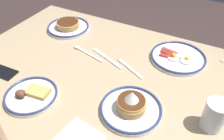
{
  "coord_description": "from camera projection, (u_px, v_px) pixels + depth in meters",
  "views": [
    {
      "loc": [
        -0.43,
        0.69,
        1.45
      ],
      "look_at": [
        -0.05,
        -0.03,
        0.77
      ],
      "focal_mm": 36.8,
      "sensor_mm": 36.0,
      "label": 1
    }
  ],
  "objects": [
    {
      "name": "cell_phone",
      "position": [
        2.0,
        72.0,
        1.09
      ],
      "size": [
        0.15,
        0.08,
        0.01
      ],
      "primitive_type": "cube",
      "rotation": [
        0.0,
        0.0,
        0.05
      ],
      "color": "black",
      "rests_on": "dining_table"
    },
    {
      "name": "fork_near",
      "position": [
        130.0,
        68.0,
        1.12
      ],
      "size": [
        0.17,
        0.1,
        0.01
      ],
      "color": "silver",
      "rests_on": "dining_table"
    },
    {
      "name": "dining_table",
      "position": [
        101.0,
        92.0,
        1.15
      ],
      "size": [
        1.41,
        1.0,
        0.74
      ],
      "color": "tan",
      "rests_on": "ground_plane"
    },
    {
      "name": "plate_near_main",
      "position": [
        68.0,
        26.0,
        1.4
      ],
      "size": [
        0.25,
        0.25,
        0.05
      ],
      "color": "silver",
      "rests_on": "dining_table"
    },
    {
      "name": "drinking_glass",
      "position": [
        214.0,
        117.0,
        0.82
      ],
      "size": [
        0.08,
        0.08,
        0.12
      ],
      "color": "silver",
      "rests_on": "dining_table"
    },
    {
      "name": "tea_spoon",
      "position": [
        84.0,
        51.0,
        1.22
      ],
      "size": [
        0.2,
        0.06,
        0.01
      ],
      "color": "silver",
      "rests_on": "dining_table"
    },
    {
      "name": "plate_far_side",
      "position": [
        31.0,
        95.0,
        0.96
      ],
      "size": [
        0.22,
        0.22,
        0.05
      ],
      "color": "silver",
      "rests_on": "dining_table"
    },
    {
      "name": "paper_napkin",
      "position": [
        78.0,
        140.0,
        0.81
      ],
      "size": [
        0.17,
        0.16,
        0.0
      ],
      "primitive_type": "cube",
      "rotation": [
        0.0,
        0.0,
        -0.15
      ],
      "color": "white",
      "rests_on": "dining_table"
    },
    {
      "name": "butter_knife",
      "position": [
        107.0,
        58.0,
        1.18
      ],
      "size": [
        0.21,
        0.1,
        0.01
      ],
      "color": "silver",
      "rests_on": "dining_table"
    },
    {
      "name": "plate_far_companion",
      "position": [
        178.0,
        57.0,
        1.17
      ],
      "size": [
        0.28,
        0.28,
        0.04
      ],
      "color": "white",
      "rests_on": "dining_table"
    },
    {
      "name": "plate_center_pancakes",
      "position": [
        131.0,
        107.0,
        0.9
      ],
      "size": [
        0.25,
        0.25,
        0.11
      ],
      "color": "white",
      "rests_on": "dining_table"
    }
  ]
}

